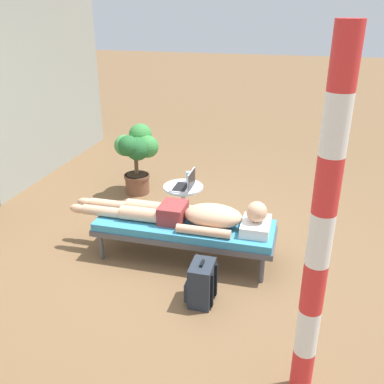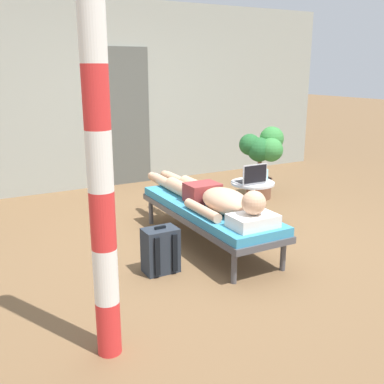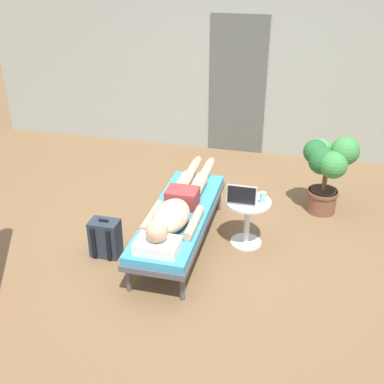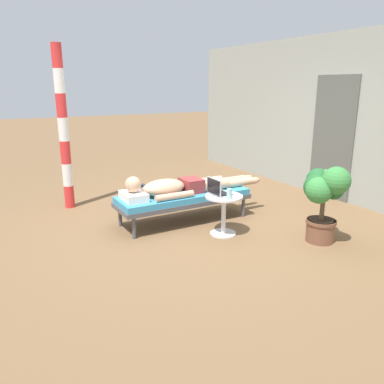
# 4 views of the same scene
# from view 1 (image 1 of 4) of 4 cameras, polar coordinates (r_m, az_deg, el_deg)

# --- Properties ---
(ground_plane) EXTENTS (40.00, 40.00, 0.00)m
(ground_plane) POSITION_cam_1_polar(r_m,az_deg,el_deg) (4.85, -1.64, -7.60)
(ground_plane) COLOR brown
(lounge_chair) EXTENTS (0.62, 1.91, 0.42)m
(lounge_chair) POSITION_cam_1_polar(r_m,az_deg,el_deg) (4.55, -0.99, -4.85)
(lounge_chair) COLOR #4C4C51
(lounge_chair) RESTS_ON ground
(person_reclining) EXTENTS (0.53, 2.17, 0.32)m
(person_reclining) POSITION_cam_1_polar(r_m,az_deg,el_deg) (4.45, -0.19, -3.03)
(person_reclining) COLOR white
(person_reclining) RESTS_ON lounge_chair
(side_table) EXTENTS (0.48, 0.48, 0.52)m
(side_table) POSITION_cam_1_polar(r_m,az_deg,el_deg) (5.19, -1.16, -0.91)
(side_table) COLOR silver
(side_table) RESTS_ON ground
(laptop) EXTENTS (0.31, 0.24, 0.23)m
(laptop) POSITION_cam_1_polar(r_m,az_deg,el_deg) (5.03, -0.80, 1.08)
(laptop) COLOR silver
(laptop) RESTS_ON side_table
(drink_glass) EXTENTS (0.06, 0.06, 0.13)m
(drink_glass) POSITION_cam_1_polar(r_m,az_deg,el_deg) (5.22, -0.46, 2.04)
(drink_glass) COLOR #99D8E5
(drink_glass) RESTS_ON side_table
(backpack) EXTENTS (0.30, 0.26, 0.42)m
(backpack) POSITION_cam_1_polar(r_m,az_deg,el_deg) (3.98, 1.26, -12.05)
(backpack) COLOR #262D38
(backpack) RESTS_ON ground
(potted_plant) EXTENTS (0.63, 0.57, 0.98)m
(potted_plant) POSITION_cam_1_polar(r_m,az_deg,el_deg) (6.06, -7.41, 5.33)
(potted_plant) COLOR brown
(potted_plant) RESTS_ON ground
(porch_post) EXTENTS (0.15, 0.15, 2.46)m
(porch_post) POSITION_cam_1_polar(r_m,az_deg,el_deg) (2.70, 16.68, -6.01)
(porch_post) COLOR red
(porch_post) RESTS_ON ground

